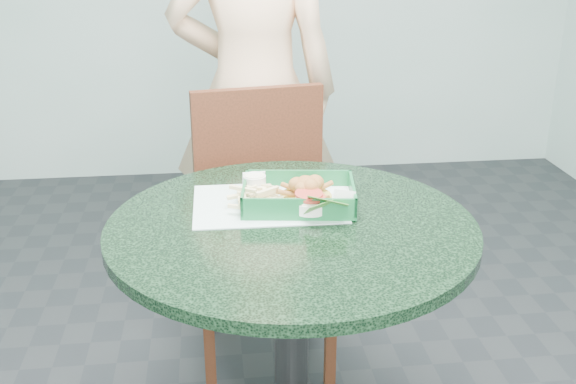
{
  "coord_description": "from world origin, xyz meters",
  "views": [
    {
      "loc": [
        -0.18,
        -1.49,
        1.45
      ],
      "look_at": [
        0.0,
        0.1,
        0.81
      ],
      "focal_mm": 42.0,
      "sensor_mm": 36.0,
      "label": 1
    }
  ],
  "objects": [
    {
      "name": "garnish_cup",
      "position": [
        0.07,
        0.02,
        0.79
      ],
      "size": [
        0.12,
        0.12,
        0.05
      ],
      "rotation": [
        0.0,
        0.0,
        0.0
      ],
      "color": "white",
      "rests_on": "food_basket"
    },
    {
      "name": "food_basket",
      "position": [
        0.03,
        0.1,
        0.77
      ],
      "size": [
        0.28,
        0.21,
        0.06
      ],
      "rotation": [
        0.0,
        0.0,
        -0.13
      ],
      "color": "#146331",
      "rests_on": "placemat"
    },
    {
      "name": "dining_chair",
      "position": [
        -0.02,
        0.64,
        0.53
      ],
      "size": [
        0.46,
        0.46,
        0.93
      ],
      "rotation": [
        0.0,
        0.0,
        0.16
      ],
      "color": "black",
      "rests_on": "floor"
    },
    {
      "name": "cafe_table",
      "position": [
        0.0,
        0.0,
        0.58
      ],
      "size": [
        0.91,
        0.91,
        0.75
      ],
      "color": "#303030",
      "rests_on": "floor"
    },
    {
      "name": "diner_person",
      "position": [
        -0.02,
        0.97,
        1.0
      ],
      "size": [
        0.78,
        0.56,
        1.99
      ],
      "primitive_type": "imported",
      "rotation": [
        0.0,
        0.0,
        3.02
      ],
      "color": "beige",
      "rests_on": "floor"
    },
    {
      "name": "sauce_ramekin",
      "position": [
        -0.09,
        0.15,
        0.8
      ],
      "size": [
        0.06,
        0.06,
        0.03
      ],
      "rotation": [
        0.0,
        0.0,
        0.05
      ],
      "color": "white",
      "rests_on": "food_basket"
    },
    {
      "name": "placemat",
      "position": [
        -0.05,
        0.12,
        0.75
      ],
      "size": [
        0.39,
        0.29,
        0.0
      ],
      "primitive_type": "cube",
      "rotation": [
        0.0,
        0.0,
        -0.01
      ],
      "color": "silver",
      "rests_on": "cafe_table"
    },
    {
      "name": "fries_pile",
      "position": [
        -0.08,
        0.09,
        0.79
      ],
      "size": [
        0.15,
        0.15,
        0.04
      ],
      "primitive_type": null,
      "rotation": [
        0.0,
        0.0,
        0.37
      ],
      "color": "beige",
      "rests_on": "food_basket"
    },
    {
      "name": "crab_sandwich",
      "position": [
        0.05,
        0.08,
        0.8
      ],
      "size": [
        0.13,
        0.13,
        0.08
      ],
      "rotation": [
        0.0,
        0.0,
        0.31
      ],
      "color": "gold",
      "rests_on": "food_basket"
    }
  ]
}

